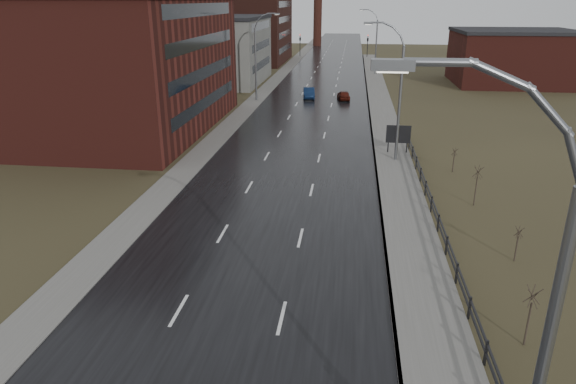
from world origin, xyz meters
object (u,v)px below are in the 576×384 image
(streetlight_main, at_px, (523,375))
(car_near, at_px, (309,93))
(car_far, at_px, (344,96))
(billboard, at_px, (398,135))

(streetlight_main, xyz_separation_m, car_near, (-9.54, 62.67, -5.35))
(streetlight_main, height_order, car_far, streetlight_main)
(streetlight_main, relative_size, car_far, 3.19)
(car_near, height_order, car_far, car_near)
(streetlight_main, xyz_separation_m, billboard, (0.63, 36.23, -4.30))
(car_near, bearing_deg, streetlight_main, -87.89)
(car_near, bearing_deg, car_far, -15.89)
(billboard, bearing_deg, car_near, 111.04)
(billboard, bearing_deg, car_far, 101.77)
(streetlight_main, bearing_deg, car_far, 94.36)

